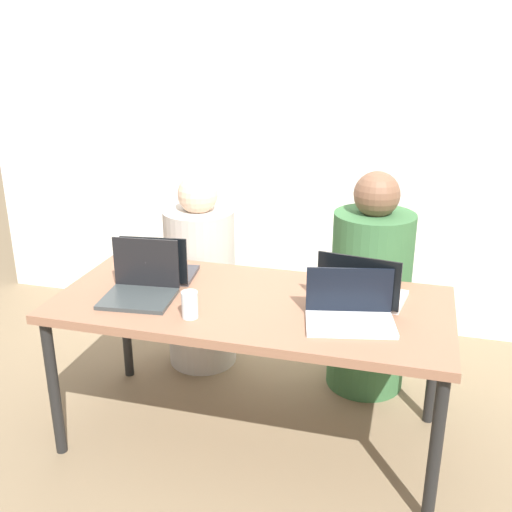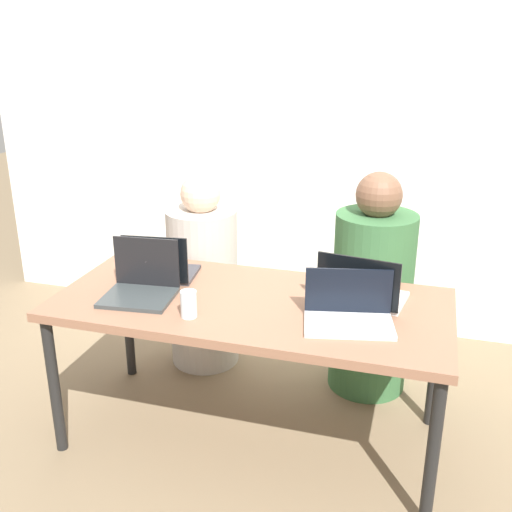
% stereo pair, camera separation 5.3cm
% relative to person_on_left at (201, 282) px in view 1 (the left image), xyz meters
% --- Properties ---
extents(ground_plane, '(12.00, 12.00, 0.00)m').
position_rel_person_on_left_xyz_m(ground_plane, '(0.47, -0.62, -0.49)').
color(ground_plane, '#78654B').
extents(back_wall, '(4.50, 0.10, 2.46)m').
position_rel_person_on_left_xyz_m(back_wall, '(0.47, 0.75, 0.73)').
color(back_wall, white).
rests_on(back_wall, ground).
extents(desk, '(1.73, 0.79, 0.71)m').
position_rel_person_on_left_xyz_m(desk, '(0.47, -0.62, 0.16)').
color(desk, '#895D46').
rests_on(desk, ground).
extents(person_on_left, '(0.43, 0.43, 1.11)m').
position_rel_person_on_left_xyz_m(person_on_left, '(0.00, 0.00, 0.00)').
color(person_on_left, '#B7AFA4').
rests_on(person_on_left, ground).
extents(person_on_right, '(0.42, 0.42, 1.18)m').
position_rel_person_on_left_xyz_m(person_on_right, '(0.94, 0.00, 0.03)').
color(person_on_right, '#356338').
rests_on(person_on_right, ground).
extents(laptop_back_left, '(0.34, 0.29, 0.24)m').
position_rel_person_on_left_xyz_m(laptop_back_left, '(-0.01, -0.50, 0.27)').
color(laptop_back_left, '#35353B').
rests_on(laptop_back_left, desk).
extents(laptop_front_right, '(0.39, 0.29, 0.21)m').
position_rel_person_on_left_xyz_m(laptop_front_right, '(0.91, -0.71, 0.26)').
color(laptop_front_right, silver).
rests_on(laptop_front_right, desk).
extents(laptop_back_right, '(0.39, 0.30, 0.23)m').
position_rel_person_on_left_xyz_m(laptop_back_right, '(0.94, -0.50, 0.27)').
color(laptop_back_right, silver).
rests_on(laptop_back_right, desk).
extents(laptop_front_left, '(0.33, 0.30, 0.24)m').
position_rel_person_on_left_xyz_m(laptop_front_left, '(-0.01, -0.70, 0.27)').
color(laptop_front_left, '#343A3B').
rests_on(laptop_front_left, desk).
extents(water_glass_left, '(0.07, 0.07, 0.11)m').
position_rel_person_on_left_xyz_m(water_glass_left, '(0.27, -0.84, 0.26)').
color(water_glass_left, silver).
rests_on(water_glass_left, desk).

